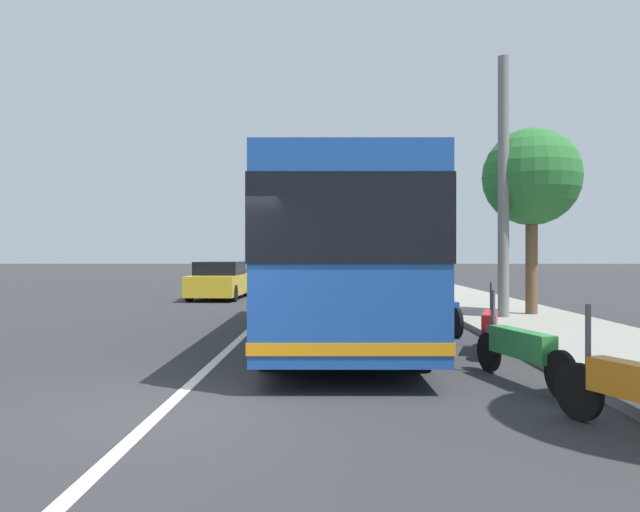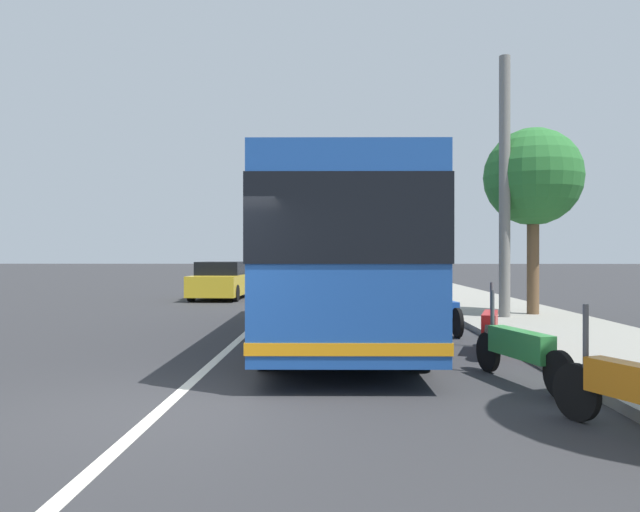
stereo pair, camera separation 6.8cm
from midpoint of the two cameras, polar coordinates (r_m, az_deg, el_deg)
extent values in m
plane|color=#2D2D30|center=(7.36, -14.81, -13.85)|extent=(220.00, 220.00, 0.00)
cube|color=gray|center=(17.69, 17.63, -5.42)|extent=(110.00, 3.60, 0.14)
cube|color=silver|center=(17.07, -5.58, -5.83)|extent=(110.00, 0.16, 0.01)
cube|color=#1E4C9E|center=(12.70, 1.58, 0.19)|extent=(10.56, 2.74, 2.88)
cube|color=black|center=(12.71, 1.58, 2.20)|extent=(10.60, 2.78, 1.15)
cube|color=orange|center=(12.76, 1.58, -5.16)|extent=(10.59, 2.77, 0.16)
cylinder|color=black|center=(16.14, -2.97, -4.41)|extent=(1.00, 0.32, 1.00)
cylinder|color=black|center=(16.19, 5.47, -4.40)|extent=(1.00, 0.32, 1.00)
cylinder|color=black|center=(9.46, -5.13, -7.63)|extent=(1.00, 0.32, 1.00)
cylinder|color=black|center=(9.54, 9.32, -7.56)|extent=(1.00, 0.32, 1.00)
cylinder|color=black|center=(7.14, 23.05, -11.76)|extent=(0.60, 0.32, 0.61)
cylinder|color=#4C4C51|center=(6.95, 23.80, -7.06)|extent=(0.06, 0.06, 0.70)
cylinder|color=black|center=(9.59, 15.50, -8.75)|extent=(0.60, 0.23, 0.60)
cylinder|color=black|center=(8.12, 21.64, -10.37)|extent=(0.60, 0.23, 0.60)
cube|color=#338C3F|center=(8.80, 18.31, -7.90)|extent=(1.34, 0.56, 0.37)
cylinder|color=#4C4C51|center=(9.40, 15.89, -5.24)|extent=(0.06, 0.06, 0.70)
cylinder|color=black|center=(12.18, 15.80, -6.85)|extent=(0.59, 0.25, 0.60)
cylinder|color=black|center=(10.61, 15.44, -7.89)|extent=(0.59, 0.25, 0.60)
cube|color=red|center=(11.36, 15.63, -6.08)|extent=(1.21, 0.58, 0.37)
cylinder|color=#4C4C51|center=(12.00, 15.78, -4.08)|extent=(0.06, 0.06, 0.70)
cylinder|color=black|center=(14.67, 10.83, -5.57)|extent=(0.65, 0.16, 0.64)
cylinder|color=black|center=(13.25, 12.70, -6.19)|extent=(0.65, 0.16, 0.64)
cube|color=#1947A5|center=(13.94, 11.72, -4.84)|extent=(1.15, 0.37, 0.34)
cylinder|color=#4C4C51|center=(14.52, 10.95, -3.26)|extent=(0.06, 0.06, 0.70)
cube|color=gold|center=(24.58, -9.56, -2.68)|extent=(4.49, 1.97, 0.79)
cube|color=black|center=(24.58, -9.55, -1.15)|extent=(2.28, 1.76, 0.53)
cylinder|color=black|center=(23.00, -8.26, -3.51)|extent=(0.65, 0.24, 0.64)
cylinder|color=black|center=(23.37, -12.34, -3.45)|extent=(0.65, 0.24, 0.64)
cylinder|color=black|center=(25.88, -7.04, -3.10)|extent=(0.65, 0.24, 0.64)
cylinder|color=black|center=(26.21, -10.69, -3.06)|extent=(0.65, 0.24, 0.64)
cube|color=gray|center=(52.60, 1.92, -1.22)|extent=(4.59, 2.17, 0.73)
cube|color=black|center=(52.58, 1.92, -0.53)|extent=(2.37, 1.88, 0.54)
cylinder|color=black|center=(54.02, 0.88, -1.42)|extent=(0.65, 0.26, 0.64)
cylinder|color=black|center=(54.15, 2.72, -1.41)|extent=(0.65, 0.26, 0.64)
cylinder|color=black|center=(51.07, 1.08, -1.51)|extent=(0.65, 0.26, 0.64)
cylinder|color=black|center=(51.20, 3.02, -1.50)|extent=(0.65, 0.26, 0.64)
cube|color=#2D7238|center=(37.79, -5.34, -1.73)|extent=(4.11, 1.81, 0.75)
cube|color=black|center=(37.81, -5.33, -0.75)|extent=(2.00, 1.62, 0.53)
cylinder|color=black|center=(36.37, -4.42, -2.17)|extent=(0.65, 0.24, 0.64)
cylinder|color=black|center=(36.59, -6.82, -2.15)|extent=(0.65, 0.24, 0.64)
cylinder|color=black|center=(39.03, -3.94, -2.01)|extent=(0.65, 0.24, 0.64)
cylinder|color=black|center=(39.24, -6.18, -2.00)|extent=(0.65, 0.24, 0.64)
cylinder|color=brown|center=(17.61, 19.30, -0.57)|extent=(0.33, 0.33, 3.13)
sphere|color=#286B2D|center=(17.74, 19.31, 7.09)|extent=(2.68, 2.68, 2.68)
cylinder|color=slate|center=(16.66, 16.87, 6.08)|extent=(0.29, 0.29, 7.01)
camera|label=1|loc=(0.03, -90.17, 0.00)|focal=33.78mm
camera|label=2|loc=(0.03, 89.83, 0.00)|focal=33.78mm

